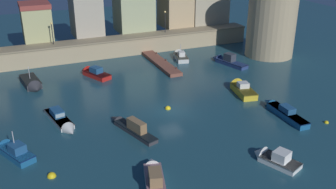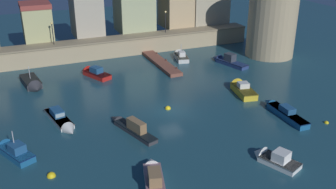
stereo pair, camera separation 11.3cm
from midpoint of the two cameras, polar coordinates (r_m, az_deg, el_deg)
The scene contains 21 objects.
ground_plane at distance 43.01m, azimuth 0.53°, elevation -2.40°, with size 123.60×123.60×0.00m, color #1E4756.
quay_wall at distance 62.05m, azimuth -7.70°, elevation 6.99°, with size 45.88×3.21×2.77m.
old_town_backdrop at distance 65.40m, azimuth -6.27°, elevation 12.43°, with size 42.67×5.75×9.23m.
fortress_tower at distance 62.42m, azimuth 15.07°, elevation 10.57°, with size 7.90×7.90×11.26m.
pier_dock at distance 57.45m, azimuth -0.96°, elevation 4.64°, with size 1.85×11.31×0.70m.
quay_lamp_0 at distance 59.48m, azimuth -16.51°, elevation 9.09°, with size 0.32×0.32×3.28m.
quay_lamp_1 at distance 63.85m, azimuth -0.32°, elevation 11.09°, with size 0.32×0.32×3.51m.
moored_boat_0 at distance 35.15m, azimuth 15.12°, elevation -8.95°, with size 3.17×4.54×1.92m.
moored_boat_1 at distance 41.46m, azimuth -15.16°, elevation -3.78°, with size 2.61×6.77×1.58m.
moored_boat_3 at distance 48.68m, azimuth 10.68°, elevation 0.96°, with size 2.78×5.91×1.86m.
moored_boat_4 at distance 38.91m, azimuth -5.40°, elevation -4.71°, with size 3.21×7.19×1.81m.
moored_boat_5 at distance 60.20m, azimuth 1.86°, elevation 5.71°, with size 2.60×5.07×2.83m.
moored_boat_6 at distance 58.40m, azimuth 8.66°, elevation 4.92°, with size 3.18×6.68×2.09m.
moored_boat_7 at distance 53.96m, azimuth -10.81°, elevation 3.19°, with size 3.67×5.58×1.82m.
moored_boat_8 at distance 43.70m, azimuth 16.50°, elevation -2.36°, with size 1.52×7.24×1.55m.
moored_boat_10 at distance 52.07m, azimuth -19.14°, elevation 1.50°, with size 2.60×5.89×2.94m.
moored_boat_11 at distance 31.21m, azimuth -1.96°, elevation -12.28°, with size 3.20×6.96×1.96m.
moored_boat_12 at distance 37.58m, azimuth -21.75°, elevation -7.52°, with size 3.53×5.27×2.92m.
mooring_buoy_0 at distance 43.46m, azimuth 0.06°, elevation -2.11°, with size 0.66×0.66×0.66m, color yellow.
mooring_buoy_1 at distance 43.63m, azimuth 22.22°, elevation -3.88°, with size 0.47×0.47×0.47m, color yellow.
mooring_buoy_2 at distance 33.76m, azimuth -16.60°, elevation -11.40°, with size 0.73×0.73×0.73m, color yellow.
Camera 2 is at (-15.49, -35.48, 18.72)m, focal length 41.67 mm.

